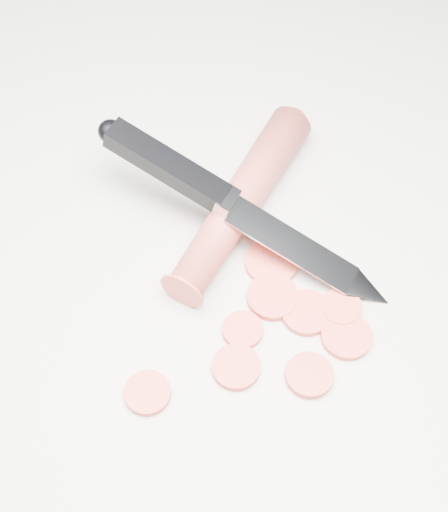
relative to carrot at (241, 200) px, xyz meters
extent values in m
plane|color=beige|center=(0.01, -0.05, -0.02)|extent=(2.40, 2.40, 0.00)
cylinder|color=#BB3F35|center=(0.00, 0.00, 0.00)|extent=(0.13, 0.17, 0.03)
cylinder|color=#E34235|center=(-0.09, -0.14, -0.01)|extent=(0.03, 0.03, 0.01)
cylinder|color=#E34235|center=(-0.01, -0.11, -0.02)|extent=(0.03, 0.03, 0.01)
cylinder|color=#E34235|center=(0.01, -0.08, -0.01)|extent=(0.04, 0.04, 0.01)
cylinder|color=#E34235|center=(0.03, -0.15, -0.01)|extent=(0.03, 0.03, 0.01)
cylinder|color=#E34235|center=(0.06, -0.12, -0.02)|extent=(0.04, 0.04, 0.01)
cylinder|color=#E34235|center=(0.02, -0.05, -0.02)|extent=(0.04, 0.04, 0.01)
cylinder|color=#E34235|center=(-0.02, -0.13, -0.01)|extent=(0.03, 0.03, 0.01)
cylinder|color=#E34235|center=(0.06, -0.10, -0.01)|extent=(0.03, 0.03, 0.01)
cylinder|color=#E34235|center=(0.04, -0.10, -0.01)|extent=(0.04, 0.04, 0.01)
camera|label=1|loc=(-0.06, -0.33, 0.45)|focal=50.00mm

